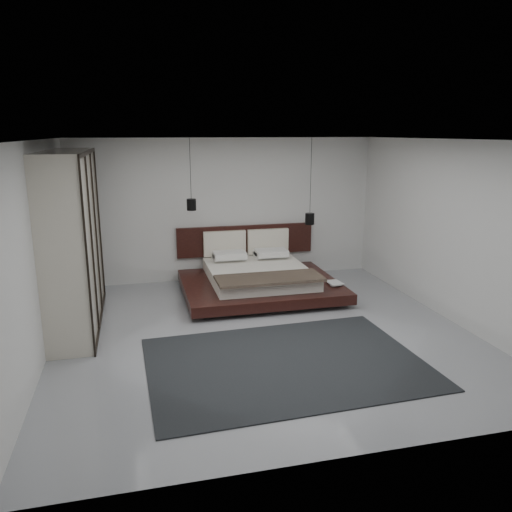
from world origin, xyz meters
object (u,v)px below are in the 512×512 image
object	(u,v)px
bed	(258,277)
wardrobe	(72,240)
lattice_screen	(66,226)
pendant_left	(191,204)
rug	(285,363)
pendant_right	(310,218)

from	to	relation	value
bed	wardrobe	size ratio (longest dim) A/B	1.03
lattice_screen	wardrobe	world-z (taller)	wardrobe
bed	wardrobe	xyz separation A→B (m)	(-3.08, -0.82, 1.03)
pendant_left	wardrobe	distance (m)	2.33
bed	pendant_left	size ratio (longest dim) A/B	2.16
bed	rug	bearing A→B (deg)	-97.10
pendant_right	bed	bearing A→B (deg)	-159.01
wardrobe	rug	xyz separation A→B (m)	(2.72, -2.12, -1.31)
wardrobe	rug	bearing A→B (deg)	-38.00
bed	rug	xyz separation A→B (m)	(-0.37, -2.94, -0.28)
lattice_screen	pendant_left	world-z (taller)	pendant_left
lattice_screen	bed	bearing A→B (deg)	-9.24
rug	pendant_left	bearing A→B (deg)	102.90
lattice_screen	bed	size ratio (longest dim) A/B	0.94
pendant_left	rug	world-z (taller)	pendant_left
wardrobe	pendant_right	bearing A→B (deg)	16.63
pendant_right	rug	bearing A→B (deg)	-114.02
lattice_screen	wardrobe	size ratio (longest dim) A/B	0.97
bed	wardrobe	bearing A→B (deg)	-165.05
pendant_left	lattice_screen	bearing A→B (deg)	177.26
wardrobe	rug	distance (m)	3.69
bed	pendant_left	distance (m)	1.81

